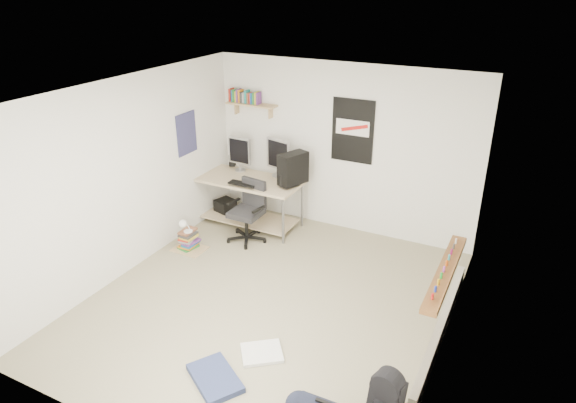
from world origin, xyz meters
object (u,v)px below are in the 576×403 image
at_px(book_stack, 189,240).
at_px(backpack, 386,398).
at_px(desk, 246,202).
at_px(office_chair, 246,210).

bearing_deg(book_stack, backpack, -26.15).
bearing_deg(book_stack, desk, 74.27).
bearing_deg(office_chair, desk, 129.91).
xyz_separation_m(desk, backpack, (3.07, -2.74, -0.16)).
bearing_deg(backpack, office_chair, 150.66).
relative_size(office_chair, book_stack, 2.04).
bearing_deg(desk, office_chair, -43.30).
xyz_separation_m(desk, book_stack, (-0.30, -1.08, -0.21)).
bearing_deg(desk, backpack, -26.07).
distance_m(backpack, book_stack, 3.76).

